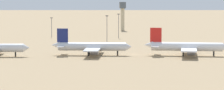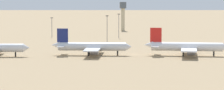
{
  "view_description": "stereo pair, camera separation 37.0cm",
  "coord_description": "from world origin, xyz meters",
  "px_view_note": "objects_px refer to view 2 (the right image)",
  "views": [
    {
      "loc": [
        -31.56,
        -282.73,
        32.24
      ],
      "look_at": [
        -12.39,
        -11.03,
        6.0
      ],
      "focal_mm": 87.75,
      "sensor_mm": 36.0,
      "label": 1
    },
    {
      "loc": [
        -31.2,
        -282.75,
        32.24
      ],
      "look_at": [
        -12.39,
        -11.03,
        6.0
      ],
      "focal_mm": 87.75,
      "sensor_mm": 36.0,
      "label": 2
    }
  ],
  "objects_px": {
    "parked_jet_navy_2": "(91,47)",
    "light_pole_west": "(107,27)",
    "light_pole_east": "(52,26)",
    "control_tower": "(123,13)",
    "light_pole_mid": "(119,24)",
    "parked_jet_red_3": "(186,47)"
  },
  "relations": [
    {
      "from": "light_pole_east",
      "to": "control_tower",
      "type": "bearing_deg",
      "value": 48.11
    },
    {
      "from": "control_tower",
      "to": "parked_jet_navy_2",
      "type": "bearing_deg",
      "value": -100.13
    },
    {
      "from": "control_tower",
      "to": "light_pole_mid",
      "type": "distance_m",
      "value": 78.85
    },
    {
      "from": "parked_jet_red_3",
      "to": "light_pole_mid",
      "type": "xyz_separation_m",
      "value": [
        -25.29,
        110.26,
        5.19
      ]
    },
    {
      "from": "control_tower",
      "to": "light_pole_west",
      "type": "bearing_deg",
      "value": -100.05
    },
    {
      "from": "light_pole_west",
      "to": "light_pole_east",
      "type": "height_order",
      "value": "light_pole_west"
    },
    {
      "from": "control_tower",
      "to": "light_pole_west",
      "type": "distance_m",
      "value": 116.76
    },
    {
      "from": "light_pole_mid",
      "to": "light_pole_east",
      "type": "relative_size",
      "value": 1.22
    },
    {
      "from": "control_tower",
      "to": "light_pole_east",
      "type": "height_order",
      "value": "control_tower"
    },
    {
      "from": "parked_jet_navy_2",
      "to": "light_pole_east",
      "type": "bearing_deg",
      "value": 109.8
    },
    {
      "from": "parked_jet_red_3",
      "to": "control_tower",
      "type": "height_order",
      "value": "control_tower"
    },
    {
      "from": "parked_jet_red_3",
      "to": "parked_jet_navy_2",
      "type": "bearing_deg",
      "value": -174.76
    },
    {
      "from": "parked_jet_navy_2",
      "to": "parked_jet_red_3",
      "type": "distance_m",
      "value": 48.39
    },
    {
      "from": "parked_jet_navy_2",
      "to": "control_tower",
      "type": "xyz_separation_m",
      "value": [
        32.68,
        182.85,
        10.08
      ]
    },
    {
      "from": "parked_jet_navy_2",
      "to": "parked_jet_red_3",
      "type": "xyz_separation_m",
      "value": [
        48.08,
        -5.5,
        0.16
      ]
    },
    {
      "from": "light_pole_mid",
      "to": "light_pole_west",
      "type": "bearing_deg",
      "value": -105.89
    },
    {
      "from": "parked_jet_navy_2",
      "to": "light_pole_west",
      "type": "bearing_deg",
      "value": 87.72
    },
    {
      "from": "light_pole_west",
      "to": "light_pole_mid",
      "type": "relative_size",
      "value": 1.02
    },
    {
      "from": "parked_jet_red_3",
      "to": "light_pole_west",
      "type": "xyz_separation_m",
      "value": [
        -35.77,
        73.46,
        5.39
      ]
    },
    {
      "from": "light_pole_east",
      "to": "parked_jet_navy_2",
      "type": "bearing_deg",
      "value": -78.19
    },
    {
      "from": "parked_jet_navy_2",
      "to": "control_tower",
      "type": "distance_m",
      "value": 186.02
    },
    {
      "from": "parked_jet_navy_2",
      "to": "light_pole_mid",
      "type": "relative_size",
      "value": 2.41
    }
  ]
}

